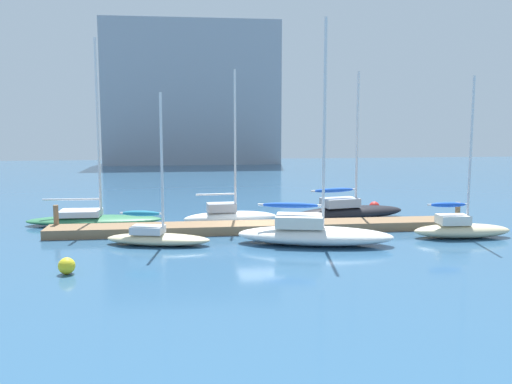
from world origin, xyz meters
TOP-DOWN VIEW (x-y plane):
  - ground_plane at (0.00, 0.00)m, footprint 120.00×120.00m
  - dock_pier at (0.00, 0.00)m, footprint 23.42×1.98m
  - dock_piling_near_end at (-11.31, 0.84)m, footprint 0.28×0.28m
  - dock_piling_far_end at (11.31, -0.84)m, footprint 0.28×0.28m
  - sailboat_0 at (-9.74, 3.28)m, footprint 8.06×2.49m
  - sailboat_1 at (-5.64, -2.74)m, footprint 5.52×2.78m
  - sailboat_2 at (-1.55, 2.42)m, footprint 5.78×2.00m
  - sailboat_3 at (2.20, -3.59)m, footprint 8.21×4.33m
  - sailboat_4 at (6.10, 3.24)m, footprint 7.69×3.50m
  - sailboat_5 at (10.43, -2.96)m, footprint 5.32×1.89m
  - mooring_buoy_yellow at (-9.00, -7.74)m, footprint 0.69×0.69m
  - mooring_buoy_red at (8.65, 5.76)m, footprint 0.72×0.72m
  - harbor_building_distant at (-3.19, 52.50)m, footprint 25.05×9.29m

SIDE VIEW (x-z plane):
  - ground_plane at x=0.00m, z-range 0.00..0.00m
  - dock_pier at x=0.00m, z-range 0.00..0.50m
  - mooring_buoy_yellow at x=-9.00m, z-range 0.00..0.69m
  - mooring_buoy_red at x=8.65m, z-range 0.00..0.72m
  - sailboat_0 at x=-9.74m, z-range -5.06..5.94m
  - sailboat_1 at x=-5.64m, z-range -3.33..4.28m
  - sailboat_5 at x=10.43m, z-range -3.71..4.83m
  - sailboat_2 at x=-1.55m, z-range -4.04..5.18m
  - sailboat_4 at x=6.10m, z-range -4.04..5.21m
  - sailboat_3 at x=2.20m, z-range -4.96..6.22m
  - dock_piling_near_end at x=-11.31m, z-range 0.00..1.60m
  - dock_piling_far_end at x=11.31m, z-range 0.00..1.60m
  - harbor_building_distant at x=-3.19m, z-range 0.00..20.20m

